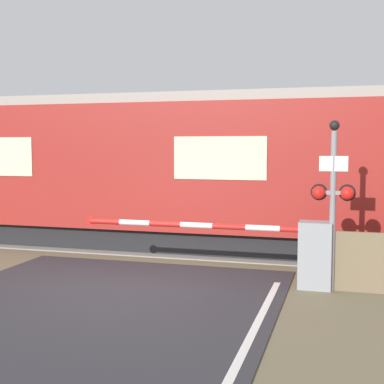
% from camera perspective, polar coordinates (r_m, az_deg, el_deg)
% --- Properties ---
extents(ground_plane, '(80.00, 80.00, 0.00)m').
position_cam_1_polar(ground_plane, '(10.30, -7.16, -9.97)').
color(ground_plane, '#6B6047').
extents(track_bed, '(36.00, 3.20, 0.13)m').
position_cam_1_polar(track_bed, '(14.14, -0.46, -5.73)').
color(track_bed, gray).
rests_on(track_bed, ground_plane).
extents(train, '(21.60, 2.92, 3.91)m').
position_cam_1_polar(train, '(13.62, 4.33, 2.24)').
color(train, black).
rests_on(train, ground_plane).
extents(crossing_barrier, '(4.96, 0.44, 1.25)m').
position_cam_1_polar(crossing_barrier, '(10.22, 11.13, -6.13)').
color(crossing_barrier, gray).
rests_on(crossing_barrier, ground_plane).
extents(signal_post, '(0.80, 0.26, 3.10)m').
position_cam_1_polar(signal_post, '(9.95, 14.80, -0.31)').
color(signal_post, gray).
rests_on(signal_post, ground_plane).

